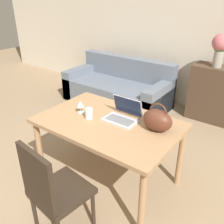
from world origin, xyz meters
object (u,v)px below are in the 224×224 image
object	(u,v)px
wine_glass	(80,105)
handbag	(157,120)
chair	(52,189)
laptop	(124,114)
flower_vase	(220,46)
drinking_glass	(89,113)
couch	(118,89)

from	to	relation	value
wine_glass	handbag	distance (m)	0.85
chair	laptop	world-z (taller)	laptop
wine_glass	handbag	world-z (taller)	handbag
flower_vase	laptop	bearing A→B (deg)	-99.90
wine_glass	handbag	bearing A→B (deg)	10.51
drinking_glass	wine_glass	world-z (taller)	wine_glass
chair	drinking_glass	world-z (taller)	chair
laptop	drinking_glass	size ratio (longest dim) A/B	3.10
drinking_glass	handbag	world-z (taller)	handbag
handbag	flower_vase	distance (m)	2.03
chair	flower_vase	xyz separation A→B (m)	(0.39, 2.96, 0.70)
couch	handbag	xyz separation A→B (m)	(1.63, -1.68, 0.59)
drinking_glass	chair	bearing A→B (deg)	-71.64
couch	laptop	size ratio (longest dim) A/B	5.64
chair	handbag	distance (m)	1.11
laptop	handbag	xyz separation A→B (m)	(0.38, -0.00, 0.05)
laptop	wine_glass	size ratio (longest dim) A/B	2.55
flower_vase	drinking_glass	bearing A→B (deg)	-106.34
laptop	drinking_glass	distance (m)	0.36
laptop	flower_vase	size ratio (longest dim) A/B	0.69
chair	laptop	bearing A→B (deg)	94.01
couch	flower_vase	distance (m)	1.87
wine_glass	flower_vase	xyz separation A→B (m)	(0.80, 2.16, 0.36)
chair	couch	world-z (taller)	chair
drinking_glass	handbag	distance (m)	0.71
flower_vase	chair	bearing A→B (deg)	-97.58
chair	handbag	xyz separation A→B (m)	(0.43, 0.96, 0.36)
chair	drinking_glass	bearing A→B (deg)	115.08
couch	handbag	bearing A→B (deg)	-45.97
couch	wine_glass	distance (m)	2.08
wine_glass	handbag	size ratio (longest dim) A/B	0.46
drinking_glass	wine_glass	xyz separation A→B (m)	(-0.16, 0.04, 0.04)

